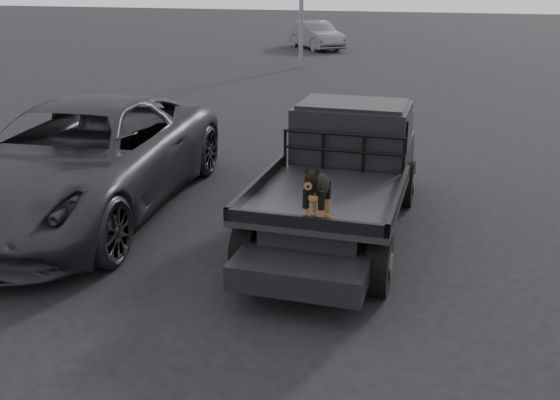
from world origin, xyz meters
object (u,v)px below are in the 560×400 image
(flatbed_ute, at_px, (339,204))
(dog, at_px, (317,192))
(parked_suv, at_px, (81,159))
(distant_car_a, at_px, (316,35))

(flatbed_ute, height_order, dog, dog)
(flatbed_ute, xyz_separation_m, parked_suv, (-4.13, -0.24, 0.42))
(flatbed_ute, distance_m, parked_suv, 4.16)
(dog, distance_m, distant_car_a, 26.16)
(flatbed_ute, bearing_deg, dog, -87.22)
(flatbed_ute, xyz_separation_m, distant_car_a, (-5.86, 23.60, 0.22))
(parked_suv, distance_m, distant_car_a, 23.91)
(distant_car_a, bearing_deg, dog, -115.01)
(flatbed_ute, xyz_separation_m, dog, (0.09, -1.87, 0.83))
(parked_suv, bearing_deg, flatbed_ute, -1.61)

